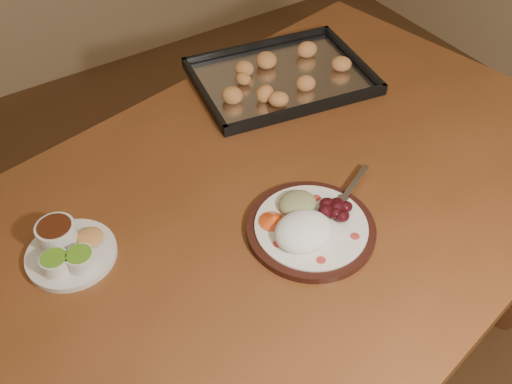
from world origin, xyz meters
TOP-DOWN VIEW (x-y plane):
  - dining_table at (0.16, 0.17)m, footprint 1.65×1.17m
  - dinner_plate at (0.17, 0.06)m, footprint 0.32×0.24m
  - condiment_saucer at (-0.22, 0.25)m, footprint 0.16×0.16m
  - baking_tray at (0.42, 0.50)m, footprint 0.47×0.38m

SIDE VIEW (x-z plane):
  - dining_table at x=0.16m, z-range 0.28..1.03m
  - baking_tray at x=0.42m, z-range 0.74..0.78m
  - dinner_plate at x=0.17m, z-range 0.74..0.80m
  - condiment_saucer at x=-0.22m, z-range 0.74..0.80m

